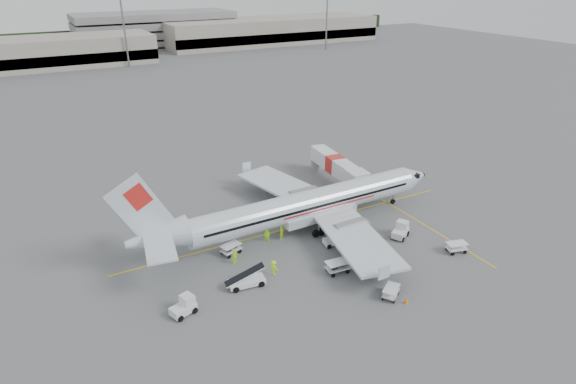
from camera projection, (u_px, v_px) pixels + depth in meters
name	position (u px, v px, depth m)	size (l,w,h in m)	color
ground	(296.00, 226.00, 58.56)	(360.00, 360.00, 0.00)	#56595B
stripe_lead	(296.00, 226.00, 58.55)	(44.00, 0.20, 0.01)	yellow
stripe_cross	(429.00, 228.00, 58.26)	(0.20, 20.00, 0.01)	yellow
terminal_east	(271.00, 31.00, 202.32)	(90.00, 26.00, 10.00)	gray
parking_garage	(155.00, 28.00, 193.89)	(62.00, 24.00, 14.00)	slate
treeline	(86.00, 38.00, 196.67)	(300.00, 3.00, 6.00)	black
mast_center	(124.00, 31.00, 150.07)	(3.20, 1.20, 22.00)	slate
mast_east	(327.00, 20.00, 182.63)	(3.20, 1.20, 22.00)	slate
aircraft	(309.00, 187.00, 55.99)	(39.30, 30.80, 10.83)	silver
jet_bridge	(335.00, 170.00, 69.76)	(2.88, 15.35, 4.03)	white
belt_loader	(246.00, 275.00, 47.05)	(4.80, 1.80, 2.60)	white
tug_fore	(400.00, 230.00, 55.81)	(2.38, 1.36, 1.84)	white
tug_mid	(333.00, 239.00, 54.30)	(2.04, 1.17, 1.57)	white
tug_aft	(183.00, 306.00, 43.31)	(2.28, 1.31, 1.76)	white
cart_loaded_a	(338.00, 267.00, 49.44)	(2.44, 1.44, 1.27)	white
cart_loaded_b	(231.00, 249.00, 52.68)	(2.22, 1.31, 1.16)	white
cart_empty_a	(391.00, 292.00, 45.69)	(2.09, 1.23, 1.09)	white
cart_empty_b	(456.00, 247.00, 53.01)	(2.20, 1.30, 1.15)	white
cone_nose	(401.00, 186.00, 68.76)	(0.32, 0.32, 0.53)	orange
cone_port	(267.00, 190.00, 67.45)	(0.39, 0.39, 0.64)	orange
cone_stbd	(406.00, 300.00, 44.94)	(0.42, 0.42, 0.68)	orange
crew_a	(282.00, 233.00, 55.47)	(0.61, 0.40, 1.66)	#A1E912
crew_b	(267.00, 235.00, 55.00)	(0.79, 0.62, 1.63)	#A1E912
crew_c	(274.00, 268.00, 48.98)	(1.07, 0.62, 1.66)	#A1E912
crew_d	(235.00, 257.00, 50.84)	(0.99, 0.41, 1.68)	#A1E912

